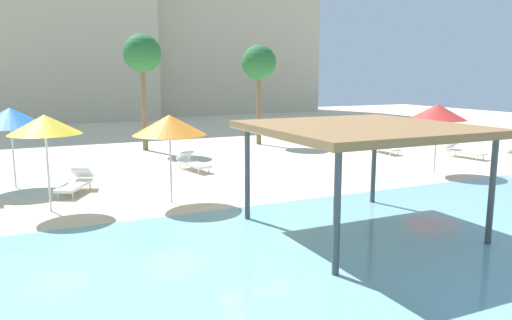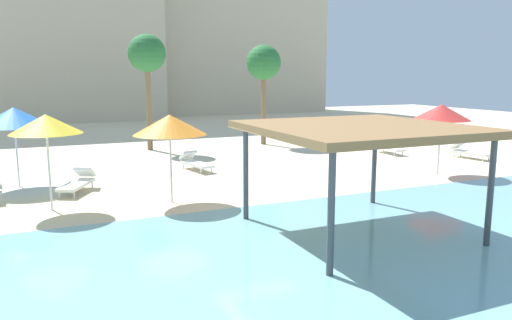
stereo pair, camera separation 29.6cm
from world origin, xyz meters
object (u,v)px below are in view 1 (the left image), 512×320
at_px(beach_umbrella_blue_0, 10,117).
at_px(lounge_chair_4, 76,183).
at_px(beach_umbrella_orange_4, 169,125).
at_px(shade_pavilion, 361,131).
at_px(lounge_chair_3, 463,151).
at_px(beach_umbrella_yellow_3, 45,125).
at_px(palm_tree_2, 259,65).
at_px(beach_umbrella_red_1, 438,112).
at_px(lounge_chair_5, 382,146).
at_px(lounge_chair_1, 192,162).
at_px(palm_tree_1, 142,56).

distance_m(beach_umbrella_blue_0, lounge_chair_4, 3.21).
bearing_deg(lounge_chair_4, beach_umbrella_orange_4, 71.39).
xyz_separation_m(shade_pavilion, beach_umbrella_orange_4, (-3.40, 4.74, -0.14)).
relative_size(lounge_chair_3, lounge_chair_4, 1.01).
relative_size(shade_pavilion, beach_umbrella_yellow_3, 1.76).
bearing_deg(shade_pavilion, lounge_chair_3, 32.06).
xyz_separation_m(beach_umbrella_yellow_3, beach_umbrella_orange_4, (3.38, -0.51, -0.11)).
bearing_deg(palm_tree_2, shade_pavilion, -106.54).
bearing_deg(shade_pavilion, lounge_chair_4, 128.72).
relative_size(beach_umbrella_red_1, palm_tree_2, 0.50).
height_order(beach_umbrella_yellow_3, beach_umbrella_orange_4, beach_umbrella_yellow_3).
xyz_separation_m(beach_umbrella_red_1, lounge_chair_5, (1.60, 5.09, -2.09)).
height_order(shade_pavilion, beach_umbrella_red_1, beach_umbrella_red_1).
bearing_deg(lounge_chair_3, lounge_chair_1, -110.66).
bearing_deg(lounge_chair_3, beach_umbrella_yellow_3, -94.11).
bearing_deg(beach_umbrella_red_1, lounge_chair_1, 150.59).
distance_m(beach_umbrella_orange_4, lounge_chair_4, 4.14).
height_order(beach_umbrella_orange_4, lounge_chair_1, beach_umbrella_orange_4).
xyz_separation_m(beach_umbrella_yellow_3, lounge_chair_1, (5.55, 4.19, -2.14)).
relative_size(beach_umbrella_orange_4, lounge_chair_3, 1.35).
distance_m(shade_pavilion, palm_tree_1, 15.93).
bearing_deg(beach_umbrella_red_1, lounge_chair_5, 72.50).
xyz_separation_m(beach_umbrella_red_1, lounge_chair_1, (-8.39, 4.73, -2.09)).
xyz_separation_m(shade_pavilion, lounge_chair_5, (8.76, 9.80, -2.18)).
bearing_deg(palm_tree_2, lounge_chair_1, -134.85).
relative_size(beach_umbrella_orange_4, lounge_chair_5, 1.40).
relative_size(beach_umbrella_red_1, lounge_chair_4, 1.39).
height_order(shade_pavilion, beach_umbrella_orange_4, beach_umbrella_orange_4).
distance_m(beach_umbrella_yellow_3, palm_tree_2, 15.19).
height_order(lounge_chair_3, lounge_chair_4, same).
distance_m(beach_umbrella_blue_0, palm_tree_2, 13.88).
xyz_separation_m(beach_umbrella_blue_0, lounge_chair_1, (6.48, 0.47, -2.09)).
height_order(beach_umbrella_blue_0, beach_umbrella_orange_4, beach_umbrella_blue_0).
xyz_separation_m(beach_umbrella_yellow_3, palm_tree_1, (5.04, 10.42, 2.30)).
relative_size(lounge_chair_3, palm_tree_1, 0.34).
height_order(beach_umbrella_red_1, beach_umbrella_yellow_3, beach_umbrella_yellow_3).
xyz_separation_m(lounge_chair_1, lounge_chair_3, (12.48, -2.39, 0.00)).
height_order(beach_umbrella_orange_4, lounge_chair_4, beach_umbrella_orange_4).
bearing_deg(lounge_chair_3, palm_tree_1, -133.41).
bearing_deg(lounge_chair_1, shade_pavilion, -4.82).
bearing_deg(beach_umbrella_orange_4, lounge_chair_1, 65.25).
height_order(lounge_chair_4, lounge_chair_5, same).
distance_m(shade_pavilion, beach_umbrella_blue_0, 11.83).
relative_size(lounge_chair_1, lounge_chair_4, 1.01).
bearing_deg(beach_umbrella_yellow_3, lounge_chair_4, 67.02).
xyz_separation_m(beach_umbrella_red_1, palm_tree_2, (-2.63, 10.51, 1.97)).
distance_m(shade_pavilion, beach_umbrella_orange_4, 5.83).
bearing_deg(beach_umbrella_yellow_3, beach_umbrella_orange_4, -8.53).
bearing_deg(lounge_chair_5, palm_tree_2, -141.25).
relative_size(beach_umbrella_red_1, lounge_chair_3, 1.38).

